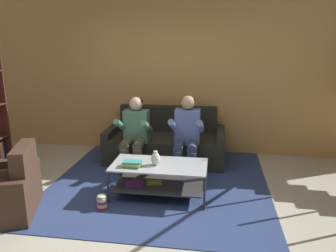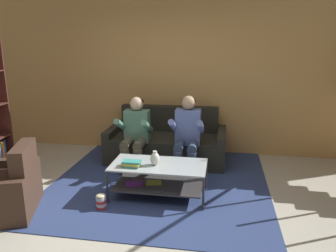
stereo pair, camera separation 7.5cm
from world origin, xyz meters
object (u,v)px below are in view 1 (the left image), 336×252
person_seated_right (187,132)px  book_stack (132,164)px  person_seated_left (135,132)px  coffee_table (159,175)px  popcorn_tub (102,202)px  vase (156,159)px  couch (166,143)px

person_seated_right → book_stack: bearing=-121.9°
person_seated_left → coffee_table: 1.03m
coffee_table → popcorn_tub: size_ratio=6.32×
person_seated_right → vase: (-0.32, -0.87, -0.12)m
book_stack → person_seated_left: bearing=101.8°
person_seated_left → vase: bearing=-60.6°
person_seated_right → popcorn_tub: person_seated_right is taller
couch → person_seated_right: bearing=-52.8°
person_seated_left → person_seated_right: size_ratio=0.97×
couch → vase: 1.42m
person_seated_right → vase: 0.93m
popcorn_tub → coffee_table: bearing=35.8°
coffee_table → person_seated_right: bearing=70.9°
coffee_table → vase: bearing=-131.5°
person_seated_left → person_seated_right: person_seated_right is taller
person_seated_left → vase: person_seated_left is taller
coffee_table → book_stack: book_stack is taller
person_seated_left → coffee_table: size_ratio=0.94×
person_seated_left → person_seated_right: 0.80m
couch → person_seated_left: 0.75m
couch → book_stack: couch is taller
person_seated_right → book_stack: size_ratio=4.93×
person_seated_right → coffee_table: person_seated_right is taller
coffee_table → popcorn_tub: 0.80m
vase → book_stack: bearing=-160.3°
coffee_table → person_seated_left: bearing=122.0°
couch → person_seated_right: person_seated_right is taller
coffee_table → vase: size_ratio=6.52×
couch → vase: (0.08, -1.40, 0.25)m
vase → popcorn_tub: vase is taller
vase → book_stack: (-0.28, -0.10, -0.05)m
coffee_table → book_stack: bearing=-156.5°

